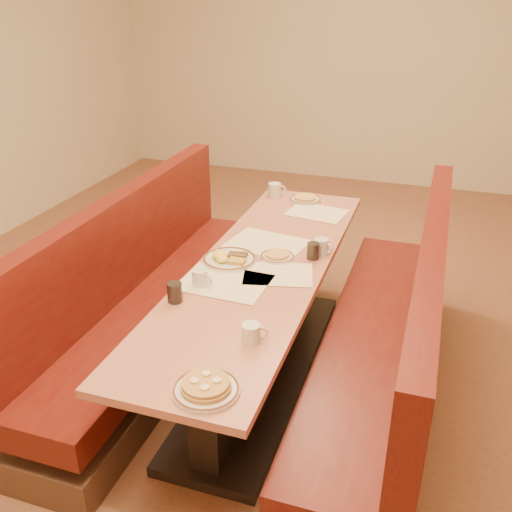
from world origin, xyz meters
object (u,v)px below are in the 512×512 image
(pancake_plate, at_px, (206,388))
(coffee_mug_b, at_px, (201,278))
(coffee_mug_a, at_px, (252,333))
(diner_table, at_px, (261,323))
(eggs_plate, at_px, (229,259))
(soda_tumbler_near, at_px, (175,292))
(booth_right, at_px, (388,347))
(booth_left, at_px, (149,304))
(coffee_mug_c, at_px, (322,246))
(coffee_mug_d, at_px, (275,190))
(soda_tumbler_mid, at_px, (313,251))

(pancake_plate, height_order, coffee_mug_b, coffee_mug_b)
(coffee_mug_a, bearing_deg, diner_table, 82.54)
(eggs_plate, relative_size, coffee_mug_b, 2.55)
(pancake_plate, distance_m, soda_tumbler_near, 0.72)
(booth_right, bearing_deg, coffee_mug_b, -161.36)
(coffee_mug_b, bearing_deg, booth_left, 159.07)
(booth_right, bearing_deg, soda_tumbler_near, -153.13)
(pancake_plate, height_order, eggs_plate, eggs_plate)
(booth_right, height_order, coffee_mug_c, booth_right)
(coffee_mug_d, bearing_deg, coffee_mug_a, -99.80)
(booth_left, relative_size, coffee_mug_c, 21.52)
(coffee_mug_c, bearing_deg, coffee_mug_d, 144.86)
(booth_right, xyz_separation_m, soda_tumbler_near, (-1.01, -0.51, 0.44))
(booth_right, relative_size, soda_tumbler_mid, 26.05)
(booth_right, bearing_deg, diner_table, 180.00)
(booth_right, relative_size, coffee_mug_a, 22.13)
(coffee_mug_c, bearing_deg, pancake_plate, -73.73)
(eggs_plate, xyz_separation_m, coffee_mug_a, (0.38, -0.71, 0.03))
(coffee_mug_c, relative_size, soda_tumbler_near, 1.14)
(soda_tumbler_near, relative_size, soda_tumbler_mid, 1.06)
(pancake_plate, height_order, coffee_mug_a, coffee_mug_a)
(diner_table, xyz_separation_m, soda_tumbler_near, (-0.28, -0.51, 0.43))
(coffee_mug_c, bearing_deg, booth_right, -6.87)
(soda_tumbler_mid, bearing_deg, coffee_mug_a, -93.80)
(coffee_mug_b, bearing_deg, soda_tumbler_mid, 57.65)
(booth_left, xyz_separation_m, eggs_plate, (0.54, -0.02, 0.41))
(booth_right, distance_m, coffee_mug_d, 1.54)
(coffee_mug_a, bearing_deg, soda_tumbler_near, 133.65)
(eggs_plate, bearing_deg, coffee_mug_d, 93.28)
(pancake_plate, distance_m, coffee_mug_c, 1.36)
(booth_left, bearing_deg, pancake_plate, -51.77)
(diner_table, bearing_deg, booth_right, 0.00)
(coffee_mug_a, distance_m, coffee_mug_c, 0.98)
(pancake_plate, distance_m, coffee_mug_d, 2.24)
(booth_right, relative_size, pancake_plate, 9.50)
(booth_left, distance_m, coffee_mug_c, 1.13)
(coffee_mug_b, bearing_deg, pancake_plate, -53.75)
(diner_table, distance_m, coffee_mug_d, 1.21)
(booth_left, bearing_deg, soda_tumbler_mid, 9.90)
(eggs_plate, relative_size, coffee_mug_c, 2.59)
(pancake_plate, bearing_deg, diner_table, 96.96)
(coffee_mug_b, bearing_deg, coffee_mug_d, 102.65)
(coffee_mug_a, relative_size, coffee_mug_c, 0.97)
(coffee_mug_a, relative_size, coffee_mug_b, 0.96)
(coffee_mug_a, bearing_deg, eggs_plate, 95.98)
(coffee_mug_b, distance_m, soda_tumbler_mid, 0.69)
(diner_table, height_order, coffee_mug_b, coffee_mug_b)
(booth_right, bearing_deg, booth_left, 180.00)
(pancake_plate, xyz_separation_m, coffee_mug_d, (-0.39, 2.20, 0.03))
(booth_left, distance_m, coffee_mug_b, 0.74)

